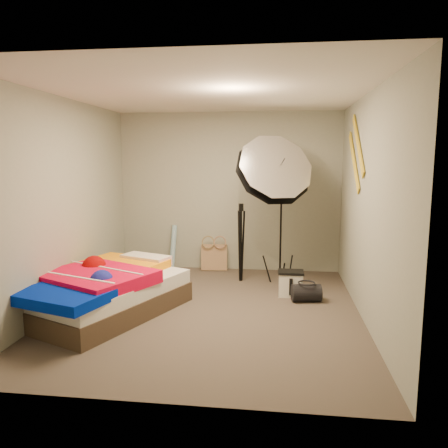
% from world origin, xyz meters
% --- Properties ---
extents(floor, '(4.00, 4.00, 0.00)m').
position_xyz_m(floor, '(0.00, 0.00, 0.00)').
color(floor, '#4D433A').
rests_on(floor, ground).
extents(ceiling, '(4.00, 4.00, 0.00)m').
position_xyz_m(ceiling, '(0.00, 0.00, 2.50)').
color(ceiling, silver).
rests_on(ceiling, wall_back).
extents(wall_back, '(3.50, 0.00, 3.50)m').
position_xyz_m(wall_back, '(0.00, 2.00, 1.25)').
color(wall_back, '#969989').
rests_on(wall_back, floor).
extents(wall_front, '(3.50, 0.00, 3.50)m').
position_xyz_m(wall_front, '(0.00, -2.00, 1.25)').
color(wall_front, '#969989').
rests_on(wall_front, floor).
extents(wall_left, '(0.00, 4.00, 4.00)m').
position_xyz_m(wall_left, '(-1.75, 0.00, 1.25)').
color(wall_left, '#969989').
rests_on(wall_left, floor).
extents(wall_right, '(0.00, 4.00, 4.00)m').
position_xyz_m(wall_right, '(1.75, 0.00, 1.25)').
color(wall_right, '#969989').
rests_on(wall_right, floor).
extents(tote_bag, '(0.43, 0.22, 0.43)m').
position_xyz_m(tote_bag, '(-0.22, 1.90, 0.21)').
color(tote_bag, tan).
rests_on(tote_bag, floor).
extents(wrapping_roll, '(0.14, 0.22, 0.72)m').
position_xyz_m(wrapping_roll, '(-0.90, 1.90, 0.36)').
color(wrapping_roll, '#4E9EC3').
rests_on(wrapping_roll, floor).
extents(camera_case, '(0.31, 0.22, 0.31)m').
position_xyz_m(camera_case, '(0.97, 0.69, 0.15)').
color(camera_case, white).
rests_on(camera_case, floor).
extents(duffel_bag, '(0.39, 0.27, 0.22)m').
position_xyz_m(duffel_bag, '(1.16, 0.49, 0.11)').
color(duffel_bag, black).
rests_on(duffel_bag, floor).
extents(wall_stripe_upper, '(0.02, 0.91, 0.78)m').
position_xyz_m(wall_stripe_upper, '(1.73, 0.60, 1.95)').
color(wall_stripe_upper, gold).
rests_on(wall_stripe_upper, wall_right).
extents(wall_stripe_lower, '(0.02, 0.91, 0.78)m').
position_xyz_m(wall_stripe_lower, '(1.73, 0.85, 1.75)').
color(wall_stripe_lower, gold).
rests_on(wall_stripe_lower, wall_right).
extents(bed, '(1.87, 2.25, 0.53)m').
position_xyz_m(bed, '(-1.22, -0.22, 0.27)').
color(bed, '#433325').
rests_on(bed, floor).
extents(photo_umbrella, '(1.17, 1.05, 2.22)m').
position_xyz_m(photo_umbrella, '(0.70, 1.11, 1.59)').
color(photo_umbrella, black).
rests_on(photo_umbrella, floor).
extents(camera_tripod, '(0.08, 0.08, 1.14)m').
position_xyz_m(camera_tripod, '(0.26, 1.32, 0.66)').
color(camera_tripod, black).
rests_on(camera_tripod, floor).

